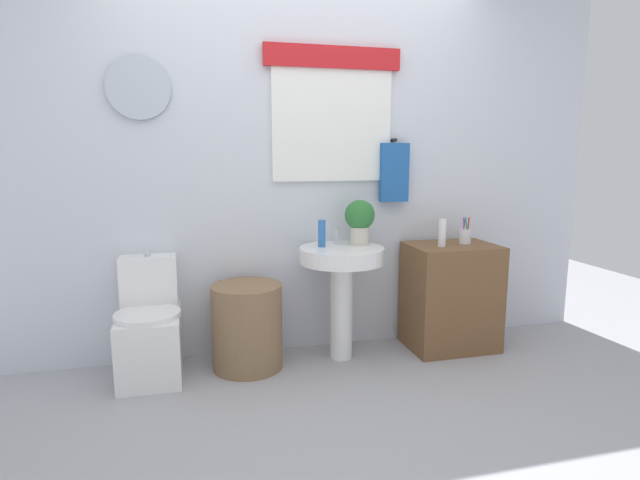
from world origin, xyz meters
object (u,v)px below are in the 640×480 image
Objects in this scene: pedestal_sink at (342,273)px; lotion_bottle at (442,233)px; potted_plant at (360,219)px; toothbrush_cup at (465,236)px; laundry_hamper at (247,326)px; wooden_cabinet at (450,296)px; toilet at (150,331)px; soap_bottle at (322,233)px.

lotion_bottle reaches higher than pedestal_sink.
toothbrush_cup is at bearing -3.04° from potted_plant.
wooden_cabinet is at bearing 0.00° from laundry_hamper.
pedestal_sink is at bearing -1.53° from toilet.
wooden_cabinet is 3.94× the size of lotion_bottle.
lotion_bottle is (1.31, -0.04, 0.55)m from laundry_hamper.
laundry_hamper is at bearing -175.48° from potted_plant.
soap_bottle is 0.59× the size of potted_plant.
lotion_bottle reaches higher than laundry_hamper.
laundry_hamper is 2.91× the size of lotion_bottle.
pedestal_sink is at bearing -178.73° from toothbrush_cup.
potted_plant reaches higher than toothbrush_cup.
potted_plant is (0.14, 0.06, 0.34)m from pedestal_sink.
lotion_bottle is at bearing -10.32° from potted_plant.
soap_bottle is (-0.12, 0.05, 0.26)m from pedestal_sink.
potted_plant reaches higher than pedestal_sink.
wooden_cabinet is 1.03m from soap_bottle.
lotion_bottle is (-0.10, -0.04, 0.46)m from wooden_cabinet.
toothbrush_cup is (0.76, -0.04, -0.14)m from potted_plant.
toilet is at bearing 176.85° from laundry_hamper.
wooden_cabinet is at bearing -169.14° from toothbrush_cup.
toothbrush_cup is (1.52, 0.02, 0.52)m from laundry_hamper.
soap_bottle is (1.09, 0.02, 0.55)m from toilet.
potted_plant reaches higher than wooden_cabinet.
pedestal_sink reaches higher than laundry_hamper.
potted_plant is 0.77m from toothbrush_cup.
soap_bottle reaches higher than pedestal_sink.
pedestal_sink is 1.03× the size of wooden_cabinet.
laundry_hamper is 2.91× the size of toothbrush_cup.
soap_bottle is 0.95× the size of lotion_bottle.
toothbrush_cup is at bearing 1.27° from pedestal_sink.
wooden_cabinet is at bearing -3.13° from soap_bottle.
lotion_bottle and toothbrush_cup have the same top height.
potted_plant is (0.26, 0.01, 0.08)m from soap_bottle.
toilet is 1.97m from lotion_bottle.
wooden_cabinet is 3.94× the size of toothbrush_cup.
pedestal_sink is 0.73m from lotion_bottle.
soap_bottle reaches higher than lotion_bottle.
wooden_cabinet is at bearing -0.93° from toilet.
wooden_cabinet is 4.17× the size of soap_bottle.
wooden_cabinet reaches higher than laundry_hamper.
laundry_hamper is (0.59, -0.03, -0.01)m from toilet.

